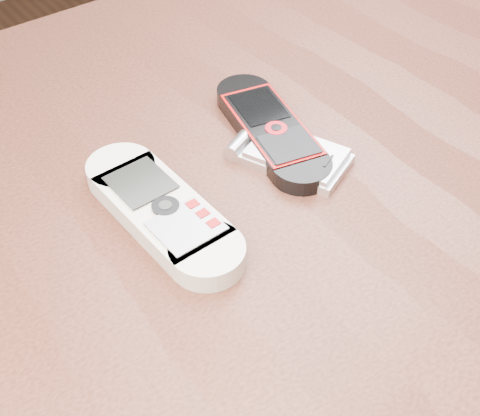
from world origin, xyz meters
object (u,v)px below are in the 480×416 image
object	(u,v)px
nokia_black_red	(271,129)
motorola_razr	(293,155)
table	(236,301)
nokia_white	(161,210)

from	to	relation	value
nokia_black_red	motorola_razr	size ratio (longest dim) A/B	1.63
table	nokia_white	bearing A→B (deg)	142.94
table	motorola_razr	distance (m)	0.14
nokia_white	nokia_black_red	size ratio (longest dim) A/B	1.04
table	nokia_black_red	distance (m)	0.16
table	nokia_white	distance (m)	0.13
nokia_white	motorola_razr	distance (m)	0.13
nokia_white	motorola_razr	bearing A→B (deg)	-5.63
nokia_white	motorola_razr	xyz separation A→B (m)	(0.13, -0.01, -0.00)
nokia_white	motorola_razr	size ratio (longest dim) A/B	1.69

